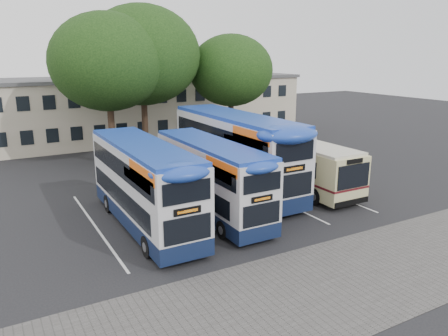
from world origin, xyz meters
name	(u,v)px	position (x,y,z in m)	size (l,w,h in m)	color
ground	(327,221)	(0.00, 0.00, 0.00)	(120.00, 120.00, 0.00)	black
paving_strip	(374,270)	(-2.00, -5.00, 0.01)	(40.00, 6.00, 0.01)	#595654
bay_lines	(218,204)	(-3.75, 5.00, 0.01)	(14.12, 11.00, 0.01)	silver
depot_building	(148,107)	(0.00, 26.99, 3.15)	(32.40, 8.40, 6.20)	#AEA68C
lamp_post	(233,90)	(6.00, 19.97, 5.08)	(0.25, 1.05, 9.06)	gray
tree_left	(107,62)	(-6.44, 17.21, 7.83)	(8.53, 8.53, 11.47)	black
tree_mid	(142,55)	(-3.24, 18.70, 8.30)	(9.36, 9.36, 12.29)	black
tree_right	(231,71)	(4.44, 17.68, 7.00)	(7.30, 7.30, 10.12)	black
bus_dd_left	(144,181)	(-8.48, 3.94, 2.35)	(2.49, 10.25, 4.27)	#101B3B
bus_dd_mid	(211,175)	(-4.82, 3.80, 2.20)	(2.32, 9.59, 3.99)	#101B3B
bus_dd_right	(235,150)	(-1.60, 6.74, 2.68)	(2.83, 11.69, 4.87)	#101B3B
bus_single	(293,160)	(2.26, 5.82, 1.76)	(2.65, 10.40, 3.10)	#CDC488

